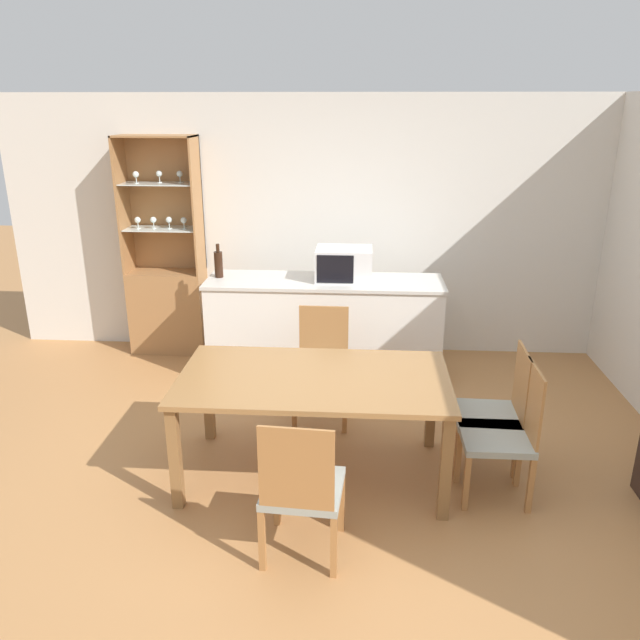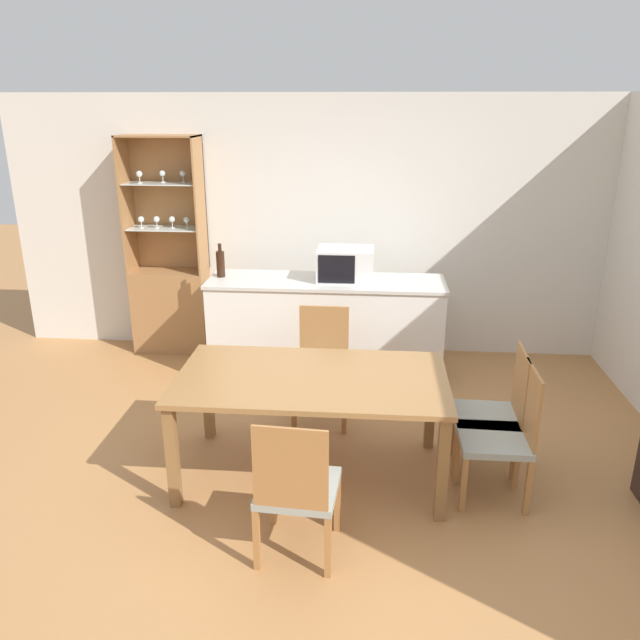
% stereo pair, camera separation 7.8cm
% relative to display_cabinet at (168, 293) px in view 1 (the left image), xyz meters
% --- Properties ---
extents(ground_plane, '(18.00, 18.00, 0.00)m').
position_rel_display_cabinet_xyz_m(ground_plane, '(1.77, -2.43, -0.62)').
color(ground_plane, '#B27A47').
extents(wall_back, '(6.80, 0.06, 2.55)m').
position_rel_display_cabinet_xyz_m(wall_back, '(1.77, 0.20, 0.66)').
color(wall_back, silver).
rests_on(wall_back, ground_plane).
extents(kitchen_counter, '(2.16, 0.62, 0.93)m').
position_rel_display_cabinet_xyz_m(kitchen_counter, '(1.64, -0.53, -0.15)').
color(kitchen_counter, white).
rests_on(kitchen_counter, ground_plane).
extents(display_cabinet, '(0.75, 0.36, 2.17)m').
position_rel_display_cabinet_xyz_m(display_cabinet, '(0.00, 0.00, 0.00)').
color(display_cabinet, '#A37042').
rests_on(display_cabinet, ground_plane).
extents(dining_table, '(1.80, 1.00, 0.74)m').
position_rel_display_cabinet_xyz_m(dining_table, '(1.67, -2.22, 0.04)').
color(dining_table, olive).
rests_on(dining_table, ground_plane).
extents(dining_chair_side_right_far, '(0.45, 0.45, 0.91)m').
position_rel_display_cabinet_xyz_m(dining_chair_side_right_far, '(2.91, -2.07, -0.17)').
color(dining_chair_side_right_far, '#999E93').
rests_on(dining_chair_side_right_far, ground_plane).
extents(dining_chair_head_near, '(0.47, 0.47, 0.91)m').
position_rel_display_cabinet_xyz_m(dining_chair_head_near, '(1.67, -3.06, -0.17)').
color(dining_chair_head_near, '#999E93').
rests_on(dining_chair_head_near, ground_plane).
extents(dining_chair_side_right_near, '(0.44, 0.44, 0.91)m').
position_rel_display_cabinet_xyz_m(dining_chair_side_right_near, '(2.91, -2.37, -0.17)').
color(dining_chair_side_right_near, '#999E93').
rests_on(dining_chair_side_right_near, ground_plane).
extents(dining_chair_head_far, '(0.44, 0.44, 0.91)m').
position_rel_display_cabinet_xyz_m(dining_chair_head_far, '(1.67, -1.38, -0.17)').
color(dining_chair_head_far, '#999E93').
rests_on(dining_chair_head_far, ground_plane).
extents(microwave, '(0.50, 0.39, 0.29)m').
position_rel_display_cabinet_xyz_m(microwave, '(1.81, -0.50, 0.46)').
color(microwave, silver).
rests_on(microwave, kitchen_counter).
extents(wine_bottle, '(0.08, 0.08, 0.31)m').
position_rel_display_cabinet_xyz_m(wine_bottle, '(0.66, -0.49, 0.44)').
color(wine_bottle, black).
rests_on(wine_bottle, kitchen_counter).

